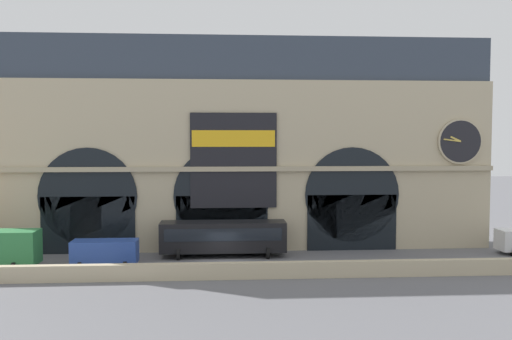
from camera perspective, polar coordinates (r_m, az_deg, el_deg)
ground_plane at (r=45.92m, az=-3.53°, el=-9.79°), size 200.00×200.00×0.00m
quay_parapet_wall at (r=41.09m, az=-3.50°, el=-10.48°), size 90.00×0.70×1.22m
station_building at (r=51.82m, az=-3.56°, el=2.40°), size 50.67×4.57×19.86m
van_midwest at (r=46.16m, az=-15.51°, el=-8.25°), size 5.20×2.48×2.20m
bus_center at (r=48.39m, az=-3.44°, el=-6.96°), size 11.00×3.25×3.10m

